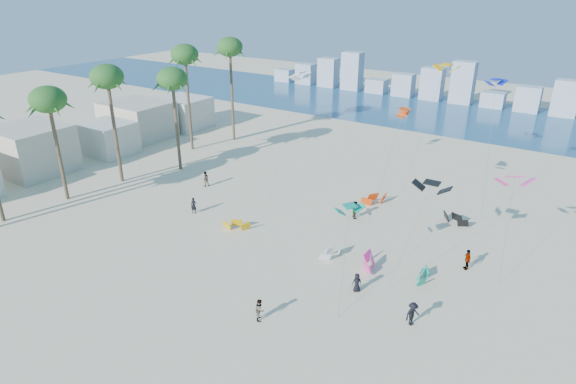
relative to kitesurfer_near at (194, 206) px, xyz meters
The scene contains 10 objects.
ground 16.39m from the kitesurfer_near, 60.92° to the right, with size 220.00×220.00×0.00m, color beige.
ocean 58.25m from the kitesurfer_near, 82.15° to the left, with size 220.00×220.00×0.00m, color navy.
kitesurfer_near is the anchor object (origin of this frame).
kitesurfer_mid 19.41m from the kitesurfer_near, 31.92° to the right, with size 0.84×0.65×1.72m, color gray.
kitesurfers_far 18.30m from the kitesurfer_near, 11.76° to the left, with size 41.48×17.92×1.89m.
grounded_kites 18.25m from the kitesurfer_near, 18.36° to the left, with size 21.30×16.07×1.06m.
flying_kites 25.26m from the kitesurfer_near, 21.69° to the left, with size 33.78×32.76×14.76m.
palm_row 18.21m from the kitesurfer_near, behind, with size 8.56×44.80×15.52m.
beachfront_buildings 26.61m from the kitesurfer_near, 165.80° to the left, with size 11.50×43.00×6.00m.
distant_skyline 68.07m from the kitesurfer_near, 84.29° to the left, with size 85.00×3.00×8.40m.
Camera 1 is at (26.04, -18.57, 22.65)m, focal length 29.94 mm.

